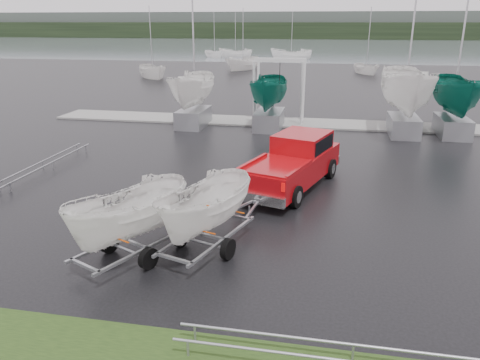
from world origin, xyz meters
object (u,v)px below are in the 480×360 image
at_px(trailer_hitched, 206,167).
at_px(boat_hoist, 280,82).
at_px(trailer_parked, 127,172).
at_px(pickup_truck, 295,160).

xyz_separation_m(trailer_hitched, boat_hoist, (0.01, 18.25, 0.15)).
xyz_separation_m(trailer_hitched, trailer_parked, (-1.91, -0.85, 0.01)).
relative_size(trailer_hitched, boat_hoist, 1.13).
bearing_deg(trailer_hitched, boat_hoist, 107.88).
height_order(trailer_parked, boat_hoist, trailer_parked).
bearing_deg(trailer_parked, pickup_truck, 85.70).
distance_m(trailer_hitched, trailer_parked, 2.09).
bearing_deg(trailer_hitched, trailer_parked, -138.00).
bearing_deg(boat_hoist, trailer_hitched, -90.02).
xyz_separation_m(trailer_parked, boat_hoist, (1.92, 19.10, 0.14)).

